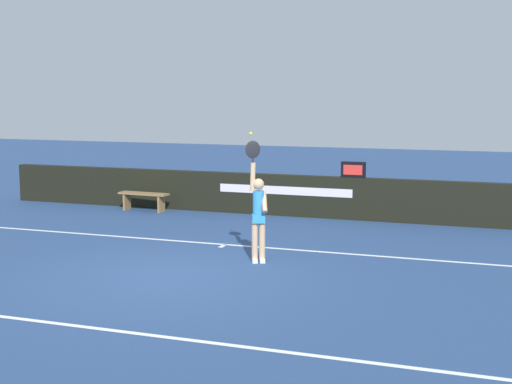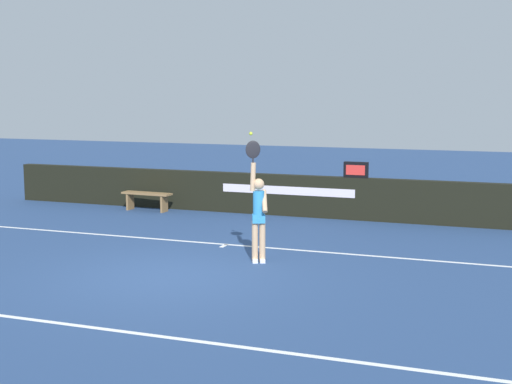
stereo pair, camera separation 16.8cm
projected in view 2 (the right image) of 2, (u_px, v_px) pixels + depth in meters
ground_plane at (166, 276)px, 12.64m from camera, size 60.00×60.00×0.00m
court_lines at (166, 276)px, 12.66m from camera, size 12.40×5.77×0.00m
back_wall at (283, 195)px, 18.85m from camera, size 16.36×0.28×1.09m
speed_display at (356, 170)px, 18.08m from camera, size 0.62×0.14×0.40m
tennis_player at (258, 212)px, 13.58m from camera, size 0.48×0.40×2.35m
tennis_ball at (251, 134)px, 13.34m from camera, size 0.07×0.07×0.07m
courtside_bench_near at (147, 197)px, 19.55m from camera, size 1.46×0.44×0.51m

